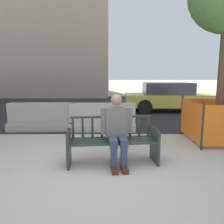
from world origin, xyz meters
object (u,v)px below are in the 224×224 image
object	(u,v)px
jersey_barrier_centre	(102,119)
jersey_barrier_left	(42,119)
construction_fence	(219,120)
car_taxi_near	(170,97)
street_bench	(113,143)
seated_person	(117,128)

from	to	relation	value
jersey_barrier_centre	jersey_barrier_left	xyz separation A→B (m)	(-1.89, 0.08, 0.00)
jersey_barrier_centre	construction_fence	bearing A→B (deg)	-21.71
jersey_barrier_left	car_taxi_near	xyz separation A→B (m)	(4.96, 3.64, 0.34)
street_bench	seated_person	xyz separation A→B (m)	(0.08, -0.05, 0.29)
street_bench	construction_fence	distance (m)	3.07
construction_fence	car_taxi_near	xyz separation A→B (m)	(0.07, 4.91, 0.13)
jersey_barrier_centre	construction_fence	distance (m)	3.23
street_bench	jersey_barrier_left	world-z (taller)	street_bench
seated_person	car_taxi_near	xyz separation A→B (m)	(2.71, 6.38, -0.01)
seated_person	jersey_barrier_centre	bearing A→B (deg)	97.70
jersey_barrier_centre	car_taxi_near	xyz separation A→B (m)	(3.07, 3.72, 0.34)
jersey_barrier_left	jersey_barrier_centre	bearing A→B (deg)	-2.43
street_bench	car_taxi_near	xyz separation A→B (m)	(2.79, 6.33, 0.29)
jersey_barrier_centre	construction_fence	xyz separation A→B (m)	(3.00, -1.19, 0.22)
jersey_barrier_centre	jersey_barrier_left	size ratio (longest dim) A/B	0.99
seated_person	street_bench	bearing A→B (deg)	148.04
construction_fence	jersey_barrier_centre	bearing A→B (deg)	158.29
construction_fence	street_bench	bearing A→B (deg)	-152.43
construction_fence	car_taxi_near	size ratio (longest dim) A/B	0.34
seated_person	car_taxi_near	bearing A→B (deg)	66.97
construction_fence	jersey_barrier_left	bearing A→B (deg)	165.39
jersey_barrier_centre	street_bench	bearing A→B (deg)	-83.86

